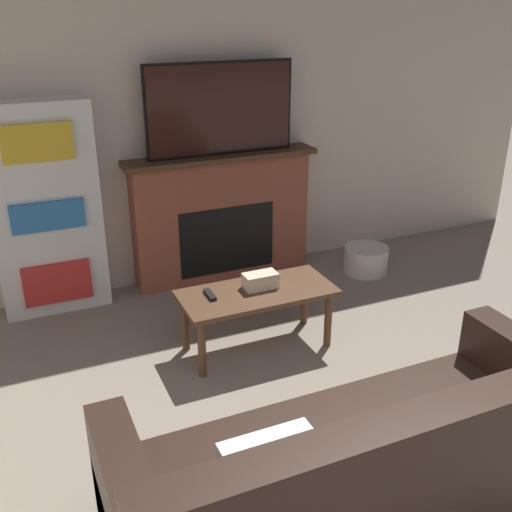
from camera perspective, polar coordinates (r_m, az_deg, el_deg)
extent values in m
cube|color=beige|center=(4.69, -8.19, 13.32)|extent=(6.94, 0.06, 2.70)
cube|color=brown|center=(4.88, -3.25, 3.55)|extent=(1.45, 0.22, 1.00)
cube|color=black|center=(4.83, -2.73, 1.52)|extent=(0.80, 0.01, 0.55)
cube|color=#4C331E|center=(4.71, -3.30, 9.40)|extent=(1.55, 0.28, 0.04)
cube|color=black|center=(4.64, -3.41, 13.81)|extent=(1.17, 0.03, 0.69)
cube|color=#331914|center=(4.62, -3.35, 13.78)|extent=(1.13, 0.01, 0.66)
cube|color=black|center=(2.80, 9.73, -20.97)|extent=(2.09, 0.87, 0.41)
cube|color=black|center=(2.31, 15.50, -18.53)|extent=(2.09, 0.16, 0.46)
cube|color=silver|center=(2.33, 1.23, -19.85)|extent=(0.36, 0.14, 0.28)
cube|color=brown|center=(3.85, 0.10, -3.53)|extent=(1.00, 0.45, 0.03)
cylinder|color=brown|center=(3.68, -5.18, -8.77)|extent=(0.05, 0.05, 0.39)
cylinder|color=brown|center=(4.00, 6.88, -6.03)|extent=(0.05, 0.05, 0.39)
cylinder|color=brown|center=(3.96, -6.77, -6.39)|extent=(0.05, 0.05, 0.39)
cylinder|color=brown|center=(4.26, 4.62, -4.03)|extent=(0.05, 0.05, 0.39)
cube|color=beige|center=(3.87, 0.42, -2.35)|extent=(0.22, 0.12, 0.10)
cube|color=black|center=(3.79, -4.42, -3.69)|extent=(0.04, 0.15, 0.02)
cube|color=white|center=(4.51, -19.39, 4.15)|extent=(0.75, 0.26, 1.53)
cube|color=red|center=(4.56, -18.36, -2.45)|extent=(0.47, 0.03, 0.30)
cube|color=#2D70B7|center=(4.37, -19.20, 3.59)|extent=(0.49, 0.03, 0.21)
cube|color=gold|center=(4.24, -20.11, 10.10)|extent=(0.46, 0.03, 0.25)
cylinder|color=silver|center=(5.15, 10.42, -0.34)|extent=(0.37, 0.37, 0.22)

